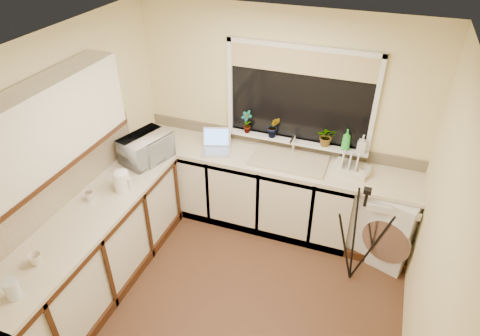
% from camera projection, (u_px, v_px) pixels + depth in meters
% --- Properties ---
extents(floor, '(3.20, 3.20, 0.00)m').
position_uv_depth(floor, '(233.00, 295.00, 4.20)').
color(floor, '#512E20').
rests_on(floor, ground).
extents(ceiling, '(3.20, 3.20, 0.00)m').
position_uv_depth(ceiling, '(230.00, 53.00, 2.84)').
color(ceiling, white).
rests_on(ceiling, ground).
extents(wall_back, '(3.20, 0.00, 3.20)m').
position_uv_depth(wall_back, '(280.00, 120.00, 4.69)').
color(wall_back, beige).
rests_on(wall_back, ground).
extents(wall_left, '(0.00, 3.00, 3.00)m').
position_uv_depth(wall_left, '(73.00, 162.00, 3.97)').
color(wall_left, beige).
rests_on(wall_left, ground).
extents(wall_right, '(0.00, 3.00, 3.00)m').
position_uv_depth(wall_right, '(437.00, 244.00, 3.06)').
color(wall_right, beige).
rests_on(wall_right, ground).
extents(base_cabinet_back, '(2.55, 0.60, 0.86)m').
position_uv_depth(base_cabinet_back, '(243.00, 187.00, 4.99)').
color(base_cabinet_back, silver).
rests_on(base_cabinet_back, floor).
extents(base_cabinet_left, '(0.54, 2.40, 0.86)m').
position_uv_depth(base_cabinet_left, '(96.00, 252.00, 4.09)').
color(base_cabinet_left, silver).
rests_on(base_cabinet_left, floor).
extents(worktop_back, '(3.20, 0.60, 0.04)m').
position_uv_depth(worktop_back, '(271.00, 160.00, 4.65)').
color(worktop_back, beige).
rests_on(worktop_back, base_cabinet_back).
extents(worktop_left, '(0.60, 2.40, 0.04)m').
position_uv_depth(worktop_left, '(87.00, 217.00, 3.84)').
color(worktop_left, beige).
rests_on(worktop_left, base_cabinet_left).
extents(upper_cabinet, '(0.28, 1.90, 0.70)m').
position_uv_depth(upper_cabinet, '(36.00, 133.00, 3.25)').
color(upper_cabinet, silver).
rests_on(upper_cabinet, wall_left).
extents(splashback_left, '(0.02, 2.40, 0.45)m').
position_uv_depth(splashback_left, '(55.00, 189.00, 3.79)').
color(splashback_left, beige).
rests_on(splashback_left, wall_left).
extents(splashback_back, '(3.20, 0.02, 0.14)m').
position_uv_depth(splashback_back, '(278.00, 140.00, 4.82)').
color(splashback_back, beige).
rests_on(splashback_back, wall_back).
extents(window_glass, '(1.50, 0.02, 1.00)m').
position_uv_depth(window_glass, '(299.00, 96.00, 4.44)').
color(window_glass, black).
rests_on(window_glass, wall_back).
extents(window_blind, '(1.50, 0.02, 0.25)m').
position_uv_depth(window_blind, '(302.00, 62.00, 4.21)').
color(window_blind, tan).
rests_on(window_blind, wall_back).
extents(windowsill, '(1.60, 0.14, 0.03)m').
position_uv_depth(windowsill, '(295.00, 141.00, 4.68)').
color(windowsill, white).
rests_on(windowsill, wall_back).
extents(sink, '(0.82, 0.46, 0.03)m').
position_uv_depth(sink, '(289.00, 161.00, 4.57)').
color(sink, tan).
rests_on(sink, worktop_back).
extents(faucet, '(0.03, 0.03, 0.24)m').
position_uv_depth(faucet, '(293.00, 144.00, 4.65)').
color(faucet, silver).
rests_on(faucet, worktop_back).
extents(washing_machine, '(0.76, 0.75, 0.85)m').
position_uv_depth(washing_machine, '(388.00, 221.00, 4.48)').
color(washing_machine, silver).
rests_on(washing_machine, floor).
extents(laptop, '(0.39, 0.40, 0.22)m').
position_uv_depth(laptop, '(216.00, 145.00, 4.76)').
color(laptop, '#ACADB4').
rests_on(laptop, worktop_back).
extents(kettle, '(0.15, 0.15, 0.20)m').
position_uv_depth(kettle, '(122.00, 182.00, 4.09)').
color(kettle, white).
rests_on(kettle, worktop_left).
extents(dish_rack, '(0.41, 0.33, 0.05)m').
position_uv_depth(dish_rack, '(351.00, 169.00, 4.41)').
color(dish_rack, beige).
rests_on(dish_rack, worktop_back).
extents(tripod, '(0.68, 0.68, 1.14)m').
position_uv_depth(tripod, '(358.00, 237.00, 4.08)').
color(tripod, black).
rests_on(tripod, floor).
extents(glass_jug, '(0.11, 0.11, 0.16)m').
position_uv_depth(glass_jug, '(12.00, 289.00, 3.03)').
color(glass_jug, silver).
rests_on(glass_jug, worktop_left).
extents(steel_jar, '(0.07, 0.07, 0.10)m').
position_uv_depth(steel_jar, '(90.00, 196.00, 3.98)').
color(steel_jar, silver).
rests_on(steel_jar, worktop_left).
extents(microwave, '(0.50, 0.61, 0.29)m').
position_uv_depth(microwave, '(146.00, 148.00, 4.53)').
color(microwave, silver).
rests_on(microwave, worktop_left).
extents(plant_a, '(0.17, 0.14, 0.26)m').
position_uv_depth(plant_a, '(247.00, 122.00, 4.74)').
color(plant_a, '#999999').
rests_on(plant_a, windowsill).
extents(plant_b, '(0.16, 0.14, 0.25)m').
position_uv_depth(plant_b, '(274.00, 127.00, 4.66)').
color(plant_b, '#999999').
rests_on(plant_b, windowsill).
extents(plant_d, '(0.23, 0.20, 0.22)m').
position_uv_depth(plant_d, '(327.00, 136.00, 4.51)').
color(plant_d, '#999999').
rests_on(plant_d, windowsill).
extents(soap_bottle_green, '(0.11, 0.11, 0.23)m').
position_uv_depth(soap_bottle_green, '(346.00, 140.00, 4.44)').
color(soap_bottle_green, green).
rests_on(soap_bottle_green, windowsill).
extents(soap_bottle_clear, '(0.10, 0.10, 0.20)m').
position_uv_depth(soap_bottle_clear, '(362.00, 144.00, 4.40)').
color(soap_bottle_clear, '#999999').
rests_on(soap_bottle_clear, windowsill).
extents(cup_back, '(0.13, 0.13, 0.10)m').
position_uv_depth(cup_back, '(364.00, 172.00, 4.32)').
color(cup_back, beige).
rests_on(cup_back, worktop_back).
extents(cup_left, '(0.11, 0.11, 0.10)m').
position_uv_depth(cup_left, '(36.00, 259.00, 3.31)').
color(cup_left, beige).
rests_on(cup_left, worktop_left).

